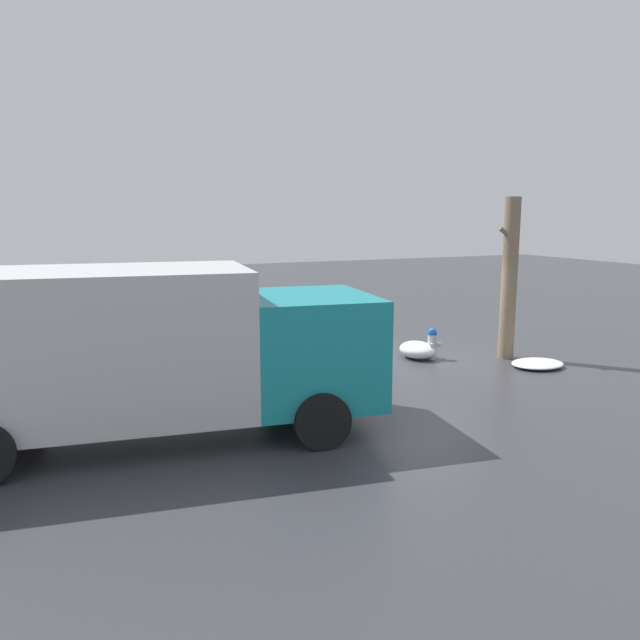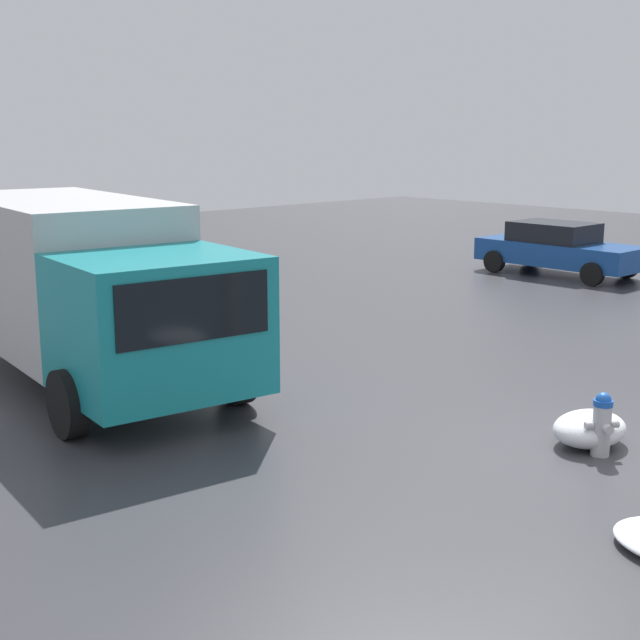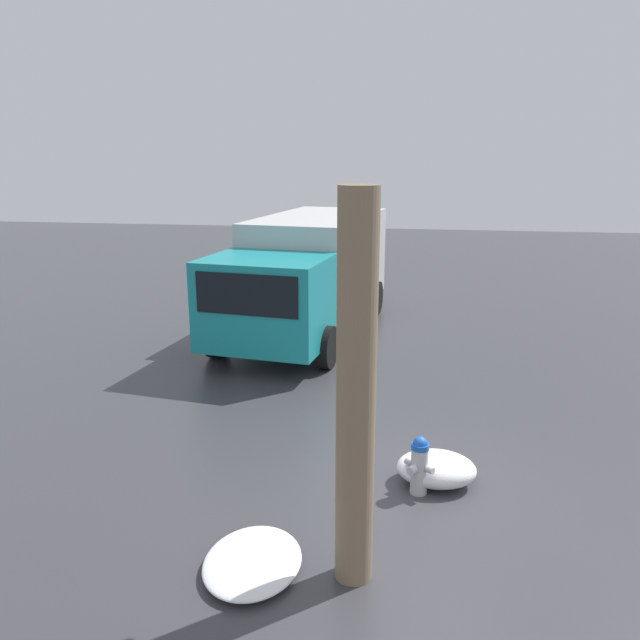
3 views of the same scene
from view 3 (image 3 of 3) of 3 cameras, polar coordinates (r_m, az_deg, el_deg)
name	(u,v)px [view 3 (image 3 of 3)]	position (r m, az deg, el deg)	size (l,w,h in m)	color
ground_plane	(418,493)	(8.58, 8.96, -15.32)	(60.00, 60.00, 0.00)	#38383D
fire_hydrant	(419,464)	(8.38, 9.06, -12.91)	(0.36, 0.40, 0.80)	#B7B7BC
tree_trunk	(356,395)	(6.11, 3.31, -6.91)	(0.59, 0.39, 4.03)	#7F6B51
delivery_truck	(308,270)	(15.36, -1.09, 4.57)	(7.51, 3.49, 2.79)	teal
snow_pile_by_hydrant	(436,469)	(8.73, 10.59, -13.22)	(0.82, 1.06, 0.43)	white
snow_pile_curbside	(253,561)	(7.18, -6.18, -21.09)	(1.30, 1.04, 0.16)	white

